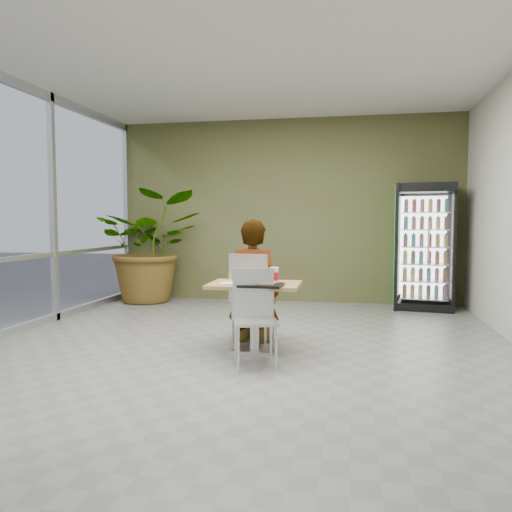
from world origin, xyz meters
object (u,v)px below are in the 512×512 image
(potted_plant, at_px, (150,246))
(beverage_fridge, at_px, (425,247))
(dining_table, at_px, (255,303))
(cafeteria_tray, at_px, (259,285))
(chair_far, at_px, (251,290))
(soda_cup, at_px, (274,275))
(chair_near, at_px, (254,309))
(seated_woman, at_px, (253,293))

(potted_plant, bearing_deg, beverage_fridge, 1.50)
(dining_table, bearing_deg, cafeteria_tray, -69.03)
(beverage_fridge, height_order, potted_plant, beverage_fridge)
(chair_far, bearing_deg, soda_cup, 135.99)
(dining_table, xyz_separation_m, soda_cup, (0.21, 0.03, 0.30))
(soda_cup, bearing_deg, dining_table, -171.29)
(chair_near, xyz_separation_m, beverage_fridge, (2.09, 3.59, 0.45))
(dining_table, relative_size, chair_near, 1.04)
(beverage_fridge, bearing_deg, potted_plant, -170.82)
(seated_woman, relative_size, cafeteria_tray, 3.69)
(seated_woman, bearing_deg, cafeteria_tray, 111.62)
(chair_far, bearing_deg, dining_table, 111.96)
(dining_table, height_order, seated_woman, seated_woman)
(soda_cup, relative_size, potted_plant, 0.09)
(seated_woman, distance_m, beverage_fridge, 3.53)
(dining_table, distance_m, seated_woman, 0.50)
(beverage_fridge, bearing_deg, soda_cup, -114.76)
(seated_woman, bearing_deg, beverage_fridge, -125.46)
(seated_woman, xyz_separation_m, cafeteria_tray, (0.22, -0.75, 0.19))
(chair_near, distance_m, seated_woman, 0.97)
(dining_table, bearing_deg, potted_plant, 129.32)
(dining_table, xyz_separation_m, chair_far, (-0.13, 0.42, 0.08))
(chair_far, xyz_separation_m, soda_cup, (0.33, -0.39, 0.22))
(seated_woman, height_order, cafeteria_tray, seated_woman)
(dining_table, bearing_deg, soda_cup, 8.71)
(dining_table, bearing_deg, chair_near, -79.27)
(beverage_fridge, xyz_separation_m, potted_plant, (-4.64, -0.12, -0.03))
(chair_near, bearing_deg, seated_woman, 84.86)
(cafeteria_tray, bearing_deg, soda_cup, 70.44)
(beverage_fridge, distance_m, potted_plant, 4.64)
(soda_cup, relative_size, beverage_fridge, 0.09)
(beverage_fridge, bearing_deg, dining_table, -117.15)
(chair_near, height_order, seated_woman, seated_woman)
(chair_near, distance_m, cafeteria_tray, 0.29)
(chair_near, relative_size, seated_woman, 0.54)
(chair_far, relative_size, seated_woman, 0.60)
(chair_near, xyz_separation_m, seated_woman, (-0.20, 0.95, 0.02))
(seated_woman, xyz_separation_m, beverage_fridge, (2.29, 2.65, 0.43))
(seated_woman, relative_size, soda_cup, 10.20)
(seated_woman, bearing_deg, chair_near, 107.54)
(cafeteria_tray, bearing_deg, chair_near, -94.34)
(chair_far, height_order, beverage_fridge, beverage_fridge)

